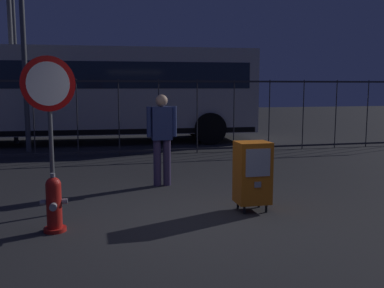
% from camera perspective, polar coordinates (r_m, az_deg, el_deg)
% --- Properties ---
extents(ground_plane, '(60.00, 60.00, 0.00)m').
position_cam_1_polar(ground_plane, '(5.91, -0.14, -10.29)').
color(ground_plane, '#262628').
extents(fire_hydrant, '(0.33, 0.32, 0.75)m').
position_cam_1_polar(fire_hydrant, '(5.73, -17.71, -7.56)').
color(fire_hydrant, red).
rests_on(fire_hydrant, ground_plane).
extents(newspaper_box_primary, '(0.48, 0.42, 1.02)m').
position_cam_1_polar(newspaper_box_primary, '(6.37, 7.97, -3.74)').
color(newspaper_box_primary, black).
rests_on(newspaper_box_primary, ground_plane).
extents(stop_sign, '(0.71, 0.31, 2.23)m').
position_cam_1_polar(stop_sign, '(6.29, -18.28, 5.27)').
color(stop_sign, '#4C4F54').
rests_on(stop_sign, ground_plane).
extents(pedestrian, '(0.55, 0.22, 1.67)m').
position_cam_1_polar(pedestrian, '(7.89, -3.99, 1.26)').
color(pedestrian, '#382D51').
rests_on(pedestrian, ground_plane).
extents(fence_barrier, '(18.03, 0.04, 2.00)m').
position_cam_1_polar(fence_barrier, '(11.58, -6.98, 3.58)').
color(fence_barrier, '#2D2D33').
rests_on(fence_barrier, ground_plane).
extents(bus_near, '(10.63, 3.25, 3.00)m').
position_cam_1_polar(bus_near, '(14.48, -13.14, 6.97)').
color(bus_near, beige).
rests_on(bus_near, ground_plane).
extents(street_light_near_left, '(0.32, 0.32, 6.87)m').
position_cam_1_polar(street_light_near_left, '(18.48, -22.37, 13.80)').
color(street_light_near_left, '#4C4F54').
rests_on(street_light_near_left, ground_plane).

